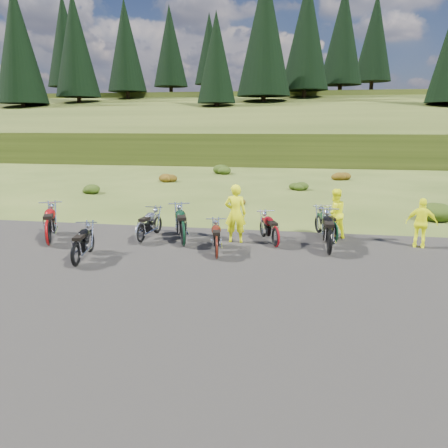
% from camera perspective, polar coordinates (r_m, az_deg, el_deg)
% --- Properties ---
extents(ground, '(300.00, 300.00, 0.00)m').
position_cam_1_polar(ground, '(12.48, -2.25, -5.07)').
color(ground, '#394918').
rests_on(ground, ground).
extents(gravel_pad, '(20.00, 12.00, 0.04)m').
position_cam_1_polar(gravel_pad, '(10.64, -4.47, -8.36)').
color(gravel_pad, black).
rests_on(gravel_pad, ground).
extents(hill_slope, '(300.00, 45.97, 9.37)m').
position_cam_1_polar(hill_slope, '(61.78, 7.39, 9.34)').
color(hill_slope, '#2F3E14').
rests_on(hill_slope, ground).
extents(hill_plateau, '(300.00, 90.00, 9.17)m').
position_cam_1_polar(hill_plateau, '(121.69, 8.58, 11.08)').
color(hill_plateau, '#2F3E14').
rests_on(hill_plateau, ground).
extents(conifer_14, '(5.28, 5.28, 14.00)m').
position_cam_1_polar(conifer_14, '(98.37, -24.92, 19.30)').
color(conifer_14, black).
rests_on(conifer_14, ground).
extents(conifer_15, '(7.92, 7.92, 20.00)m').
position_cam_1_polar(conifer_15, '(100.95, -20.07, 21.59)').
color(conifer_15, black).
rests_on(conifer_15, ground).
extents(conifer_16, '(7.48, 7.48, 19.00)m').
position_cam_1_polar(conifer_16, '(75.94, -25.35, 20.50)').
color(conifer_16, black).
rests_on(conifer_16, ground).
extents(conifer_17, '(7.04, 7.04, 18.00)m').
position_cam_1_polar(conifer_17, '(78.16, -18.86, 21.29)').
color(conifer_17, black).
rests_on(conifer_17, ground).
extents(conifer_18, '(6.60, 6.60, 17.00)m').
position_cam_1_polar(conifer_18, '(81.22, -12.73, 21.80)').
color(conifer_18, black).
rests_on(conifer_18, ground).
extents(conifer_19, '(6.16, 6.16, 16.00)m').
position_cam_1_polar(conifer_19, '(85.02, -7.08, 22.07)').
color(conifer_19, black).
rests_on(conifer_19, ground).
extents(conifer_20, '(5.72, 5.72, 15.00)m').
position_cam_1_polar(conifer_20, '(89.41, -1.93, 21.90)').
color(conifer_20, black).
rests_on(conifer_20, ground).
extents(conifer_21, '(5.28, 5.28, 14.00)m').
position_cam_1_polar(conifer_21, '(63.26, -1.01, 20.93)').
color(conifer_21, black).
rests_on(conifer_21, ground).
extents(conifer_22, '(7.92, 7.92, 20.00)m').
position_cam_1_polar(conifer_22, '(69.04, 5.34, 23.76)').
color(conifer_22, black).
rests_on(conifer_22, ground).
extents(conifer_23, '(7.48, 7.48, 19.00)m').
position_cam_1_polar(conifer_23, '(74.85, 10.72, 23.29)').
color(conifer_23, black).
rests_on(conifer_23, ground).
extents(conifer_24, '(7.04, 7.04, 18.00)m').
position_cam_1_polar(conifer_24, '(81.14, 15.27, 22.76)').
color(conifer_24, black).
rests_on(conifer_24, ground).
extents(conifer_25, '(6.60, 6.60, 17.00)m').
position_cam_1_polar(conifer_25, '(87.77, 19.10, 22.07)').
color(conifer_25, black).
rests_on(conifer_25, ground).
extents(shrub_1, '(1.03, 1.03, 0.61)m').
position_cam_1_polar(shrub_1, '(25.90, -17.07, 4.54)').
color(shrub_1, '#1D320C').
rests_on(shrub_1, ground).
extents(shrub_2, '(1.30, 1.30, 0.77)m').
position_cam_1_polar(shrub_2, '(29.71, -7.46, 6.18)').
color(shrub_2, '#65350C').
rests_on(shrub_2, ground).
extents(shrub_3, '(1.56, 1.56, 0.92)m').
position_cam_1_polar(shrub_3, '(34.17, -0.16, 7.31)').
color(shrub_3, '#1D320C').
rests_on(shrub_3, ground).
extents(shrub_4, '(0.77, 0.77, 0.45)m').
position_cam_1_polar(shrub_4, '(21.31, 1.75, 3.18)').
color(shrub_4, '#65350C').
rests_on(shrub_4, ground).
extents(shrub_5, '(1.03, 1.03, 0.61)m').
position_cam_1_polar(shrub_5, '(26.35, 9.63, 5.07)').
color(shrub_5, '#1D320C').
rests_on(shrub_5, ground).
extents(shrub_6, '(1.30, 1.30, 0.77)m').
position_cam_1_polar(shrub_6, '(31.74, 14.94, 6.28)').
color(shrub_6, '#65350C').
rests_on(shrub_6, ground).
extents(shrub_7, '(1.56, 1.56, 0.92)m').
position_cam_1_polar(shrub_7, '(19.89, 26.52, 1.77)').
color(shrub_7, '#1D320C').
rests_on(shrub_7, ground).
extents(motorcycle_0, '(0.97, 2.06, 1.03)m').
position_cam_1_polar(motorcycle_0, '(12.74, -18.68, -5.38)').
color(motorcycle_0, black).
rests_on(motorcycle_0, ground).
extents(motorcycle_1, '(1.70, 2.46, 1.23)m').
position_cam_1_polar(motorcycle_1, '(15.19, -21.86, -2.71)').
color(motorcycle_1, maroon).
rests_on(motorcycle_1, ground).
extents(motorcycle_2, '(1.51, 2.42, 1.20)m').
position_cam_1_polar(motorcycle_2, '(14.08, -5.32, -3.00)').
color(motorcycle_2, black).
rests_on(motorcycle_2, ground).
extents(motorcycle_3, '(0.88, 2.06, 1.05)m').
position_cam_1_polar(motorcycle_3, '(14.58, -10.81, -2.61)').
color(motorcycle_3, '#A6A6AB').
rests_on(motorcycle_3, ground).
extents(motorcycle_4, '(1.00, 1.98, 0.99)m').
position_cam_1_polar(motorcycle_4, '(12.75, -0.96, -4.66)').
color(motorcycle_4, '#4E170D').
rests_on(motorcycle_4, ground).
extents(motorcycle_5, '(0.81, 2.31, 1.20)m').
position_cam_1_polar(motorcycle_5, '(13.47, 13.53, -4.07)').
color(motorcycle_5, black).
rests_on(motorcycle_5, ground).
extents(motorcycle_6, '(1.32, 2.02, 1.00)m').
position_cam_1_polar(motorcycle_6, '(13.99, 6.72, -3.14)').
color(motorcycle_6, maroon).
rests_on(motorcycle_6, ground).
extents(motorcycle_7, '(1.28, 2.17, 1.08)m').
position_cam_1_polar(motorcycle_7, '(14.77, 14.03, -2.58)').
color(motorcycle_7, '#0D321B').
rests_on(motorcycle_7, ground).
extents(person_middle, '(0.73, 0.50, 1.93)m').
position_cam_1_polar(person_middle, '(14.28, 1.50, 1.27)').
color(person_middle, '#EEF60C').
rests_on(person_middle, ground).
extents(person_right_a, '(1.03, 0.94, 1.71)m').
position_cam_1_polar(person_right_a, '(15.26, 14.21, 1.21)').
color(person_right_a, '#EEF60C').
rests_on(person_right_a, ground).
extents(person_right_b, '(0.99, 0.60, 1.58)m').
position_cam_1_polar(person_right_b, '(15.02, 24.38, -0.00)').
color(person_right_b, '#EEF60C').
rests_on(person_right_b, ground).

